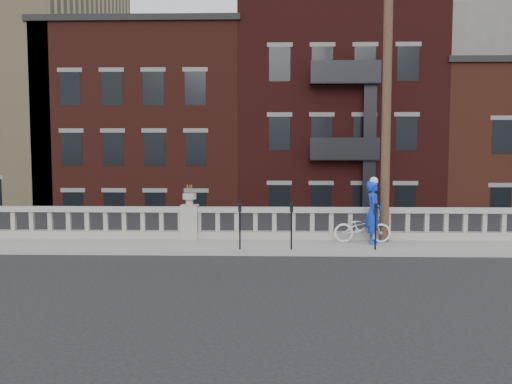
# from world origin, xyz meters

# --- Properties ---
(ground) EXTENTS (120.00, 120.00, 0.00)m
(ground) POSITION_xyz_m (0.00, 0.00, 0.00)
(ground) COLOR black
(ground) RESTS_ON ground
(sidewalk) EXTENTS (32.00, 2.20, 0.15)m
(sidewalk) POSITION_xyz_m (0.00, 3.00, 0.07)
(sidewalk) COLOR gray
(sidewalk) RESTS_ON ground
(balustrade) EXTENTS (28.00, 0.34, 1.03)m
(balustrade) POSITION_xyz_m (0.00, 3.95, 0.64)
(balustrade) COLOR gray
(balustrade) RESTS_ON sidewalk
(planter_pedestal) EXTENTS (0.55, 0.55, 1.76)m
(planter_pedestal) POSITION_xyz_m (0.00, 3.95, 0.83)
(planter_pedestal) COLOR gray
(planter_pedestal) RESTS_ON sidewalk
(lower_level) EXTENTS (80.00, 44.00, 20.80)m
(lower_level) POSITION_xyz_m (0.56, 23.04, 2.63)
(lower_level) COLOR #605E59
(lower_level) RESTS_ON ground
(utility_pole) EXTENTS (1.60, 0.28, 10.00)m
(utility_pole) POSITION_xyz_m (6.20, 3.60, 5.24)
(utility_pole) COLOR #422D1E
(utility_pole) RESTS_ON sidewalk
(parking_meter_b) EXTENTS (0.10, 0.09, 1.36)m
(parking_meter_b) POSITION_xyz_m (1.73, 2.15, 1.00)
(parking_meter_b) COLOR black
(parking_meter_b) RESTS_ON sidewalk
(parking_meter_c) EXTENTS (0.10, 0.09, 1.36)m
(parking_meter_c) POSITION_xyz_m (3.23, 2.15, 1.00)
(parking_meter_c) COLOR black
(parking_meter_c) RESTS_ON sidewalk
(parking_meter_d) EXTENTS (0.10, 0.09, 1.36)m
(parking_meter_d) POSITION_xyz_m (5.67, 2.15, 1.00)
(parking_meter_d) COLOR black
(parking_meter_d) RESTS_ON sidewalk
(bicycle) EXTENTS (1.77, 0.64, 0.92)m
(bicycle) POSITION_xyz_m (5.48, 3.41, 0.61)
(bicycle) COLOR silver
(bicycle) RESTS_ON sidewalk
(cyclist) EXTENTS (0.56, 0.77, 1.95)m
(cyclist) POSITION_xyz_m (5.78, 3.22, 1.13)
(cyclist) COLOR #0E36D5
(cyclist) RESTS_ON sidewalk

